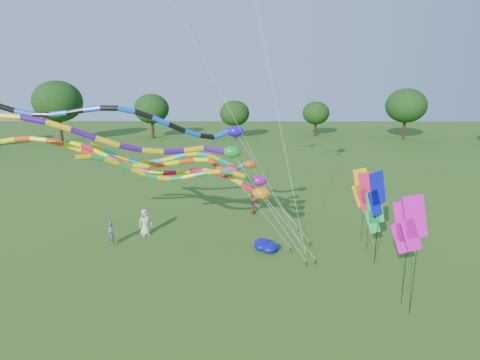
{
  "coord_description": "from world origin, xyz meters",
  "views": [
    {
      "loc": [
        -1.0,
        -16.89,
        9.88
      ],
      "look_at": [
        -1.19,
        3.21,
        4.8
      ],
      "focal_mm": 30.0,
      "sensor_mm": 36.0,
      "label": 1
    }
  ],
  "objects_px": {
    "person_b": "(111,234)",
    "tube_kite_orange": "(149,160)",
    "person_a": "(145,222)",
    "person_c": "(255,202)",
    "blue_nylon_heap": "(270,245)",
    "tube_kite_red": "(189,174)"
  },
  "relations": [
    {
      "from": "tube_kite_orange",
      "to": "person_b",
      "type": "xyz_separation_m",
      "value": [
        -2.9,
        1.37,
        -4.85
      ]
    },
    {
      "from": "person_a",
      "to": "person_b",
      "type": "relative_size",
      "value": 1.13
    },
    {
      "from": "tube_kite_orange",
      "to": "person_c",
      "type": "height_order",
      "value": "tube_kite_orange"
    },
    {
      "from": "person_a",
      "to": "person_c",
      "type": "relative_size",
      "value": 0.96
    },
    {
      "from": "blue_nylon_heap",
      "to": "person_c",
      "type": "xyz_separation_m",
      "value": [
        -0.76,
        6.45,
        0.69
      ]
    },
    {
      "from": "person_c",
      "to": "tube_kite_orange",
      "type": "bearing_deg",
      "value": 146.07
    },
    {
      "from": "tube_kite_red",
      "to": "person_a",
      "type": "height_order",
      "value": "tube_kite_red"
    },
    {
      "from": "person_a",
      "to": "person_c",
      "type": "xyz_separation_m",
      "value": [
        7.23,
        4.39,
        0.04
      ]
    },
    {
      "from": "person_b",
      "to": "person_c",
      "type": "xyz_separation_m",
      "value": [
        8.9,
        6.19,
        0.14
      ]
    },
    {
      "from": "person_b",
      "to": "tube_kite_orange",
      "type": "bearing_deg",
      "value": 13.78
    },
    {
      "from": "person_a",
      "to": "person_c",
      "type": "height_order",
      "value": "person_c"
    },
    {
      "from": "person_c",
      "to": "person_b",
      "type": "bearing_deg",
      "value": 129.34
    },
    {
      "from": "tube_kite_red",
      "to": "person_c",
      "type": "bearing_deg",
      "value": 74.87
    },
    {
      "from": "tube_kite_orange",
      "to": "person_c",
      "type": "relative_size",
      "value": 8.3
    },
    {
      "from": "tube_kite_orange",
      "to": "person_a",
      "type": "height_order",
      "value": "tube_kite_orange"
    },
    {
      "from": "tube_kite_orange",
      "to": "blue_nylon_heap",
      "type": "xyz_separation_m",
      "value": [
        6.76,
        1.12,
        -5.4
      ]
    },
    {
      "from": "person_a",
      "to": "person_b",
      "type": "distance_m",
      "value": 2.46
    },
    {
      "from": "blue_nylon_heap",
      "to": "person_a",
      "type": "relative_size",
      "value": 0.98
    },
    {
      "from": "tube_kite_red",
      "to": "tube_kite_orange",
      "type": "relative_size",
      "value": 0.95
    },
    {
      "from": "tube_kite_orange",
      "to": "person_c",
      "type": "xyz_separation_m",
      "value": [
        6.0,
        7.56,
        -4.71
      ]
    },
    {
      "from": "tube_kite_red",
      "to": "blue_nylon_heap",
      "type": "xyz_separation_m",
      "value": [
        4.81,
        -0.24,
        -4.28
      ]
    },
    {
      "from": "person_a",
      "to": "person_b",
      "type": "height_order",
      "value": "person_a"
    }
  ]
}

